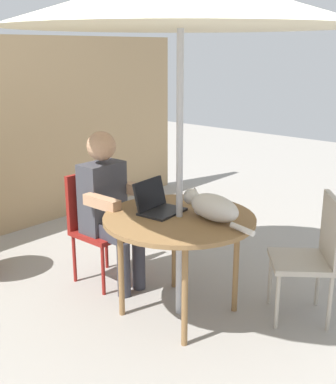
{
  "coord_description": "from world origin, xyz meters",
  "views": [
    {
      "loc": [
        -2.42,
        -2.0,
        1.81
      ],
      "look_at": [
        0.0,
        0.1,
        0.87
      ],
      "focal_mm": 46.44,
      "sensor_mm": 36.0,
      "label": 1
    }
  ],
  "objects_px": {
    "person_seated": "(109,202)",
    "cat": "(211,207)",
    "patio_table": "(179,225)",
    "chair_occupied": "(96,219)",
    "chair_empty": "(315,249)",
    "laptop": "(156,203)"
  },
  "relations": [
    {
      "from": "person_seated",
      "to": "cat",
      "type": "bearing_deg",
      "value": -83.74
    },
    {
      "from": "patio_table",
      "to": "chair_occupied",
      "type": "xyz_separation_m",
      "value": [
        0.0,
        0.85,
        -0.16
      ]
    },
    {
      "from": "chair_empty",
      "to": "cat",
      "type": "relative_size",
      "value": 1.36
    },
    {
      "from": "chair_empty",
      "to": "person_seated",
      "type": "distance_m",
      "value": 1.53
    },
    {
      "from": "cat",
      "to": "chair_empty",
      "type": "bearing_deg",
      "value": -49.15
    },
    {
      "from": "chair_empty",
      "to": "cat",
      "type": "height_order",
      "value": "cat"
    },
    {
      "from": "chair_occupied",
      "to": "laptop",
      "type": "height_order",
      "value": "laptop"
    },
    {
      "from": "chair_occupied",
      "to": "cat",
      "type": "bearing_deg",
      "value": -84.67
    },
    {
      "from": "chair_empty",
      "to": "patio_table",
      "type": "bearing_deg",
      "value": 127.56
    },
    {
      "from": "patio_table",
      "to": "person_seated",
      "type": "relative_size",
      "value": 0.85
    },
    {
      "from": "chair_occupied",
      "to": "laptop",
      "type": "xyz_separation_m",
      "value": [
        -0.03,
        -0.67,
        0.28
      ]
    },
    {
      "from": "person_seated",
      "to": "laptop",
      "type": "relative_size",
      "value": 3.77
    },
    {
      "from": "person_seated",
      "to": "laptop",
      "type": "distance_m",
      "value": 0.52
    },
    {
      "from": "patio_table",
      "to": "cat",
      "type": "xyz_separation_m",
      "value": [
        0.1,
        -0.19,
        0.14
      ]
    },
    {
      "from": "chair_occupied",
      "to": "cat",
      "type": "height_order",
      "value": "cat"
    },
    {
      "from": "laptop",
      "to": "cat",
      "type": "distance_m",
      "value": 0.4
    },
    {
      "from": "laptop",
      "to": "cat",
      "type": "height_order",
      "value": "laptop"
    },
    {
      "from": "chair_occupied",
      "to": "person_seated",
      "type": "xyz_separation_m",
      "value": [
        -0.0,
        -0.16,
        0.17
      ]
    },
    {
      "from": "patio_table",
      "to": "chair_occupied",
      "type": "relative_size",
      "value": 1.18
    },
    {
      "from": "chair_occupied",
      "to": "person_seated",
      "type": "bearing_deg",
      "value": -90.0
    },
    {
      "from": "chair_empty",
      "to": "cat",
      "type": "distance_m",
      "value": 0.76
    },
    {
      "from": "chair_empty",
      "to": "cat",
      "type": "bearing_deg",
      "value": 130.85
    }
  ]
}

